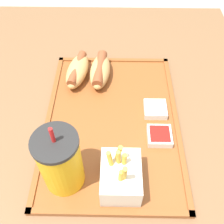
{
  "coord_description": "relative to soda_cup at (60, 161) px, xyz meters",
  "views": [
    {
      "loc": [
        -0.44,
        -0.03,
        1.26
      ],
      "look_at": [
        -0.04,
        -0.02,
        0.78
      ],
      "focal_mm": 42.0,
      "sensor_mm": 36.0,
      "label": 1
    }
  ],
  "objects": [
    {
      "name": "dining_table",
      "position": [
        0.2,
        -0.08,
        -0.45
      ],
      "size": [
        1.02,
        0.85,
        0.74
      ],
      "color": "brown",
      "rests_on": "ground_plane"
    },
    {
      "name": "sauce_cup_ketchup",
      "position": [
        0.1,
        -0.21,
        -0.06
      ],
      "size": [
        0.06,
        0.06,
        0.02
      ],
      "color": "silver",
      "rests_on": "food_tray"
    },
    {
      "name": "sauce_cup_mayo",
      "position": [
        0.18,
        -0.2,
        -0.06
      ],
      "size": [
        0.06,
        0.06,
        0.02
      ],
      "color": "silver",
      "rests_on": "food_tray"
    },
    {
      "name": "hot_dog_near",
      "position": [
        0.31,
        -0.06,
        -0.05
      ],
      "size": [
        0.14,
        0.06,
        0.05
      ],
      "color": "tan",
      "rests_on": "food_tray"
    },
    {
      "name": "ground_plane",
      "position": [
        0.2,
        -0.08,
        -0.82
      ],
      "size": [
        8.0,
        8.0,
        0.0
      ],
      "primitive_type": "plane",
      "color": "#ADA393"
    },
    {
      "name": "soda_cup",
      "position": [
        0.0,
        0.0,
        0.0
      ],
      "size": [
        0.08,
        0.08,
        0.18
      ],
      "color": "gold",
      "rests_on": "food_tray"
    },
    {
      "name": "fries_carton",
      "position": [
        -0.01,
        -0.11,
        -0.04
      ],
      "size": [
        0.1,
        0.08,
        0.11
      ],
      "color": "silver",
      "rests_on": "food_tray"
    },
    {
      "name": "hot_dog_far",
      "position": [
        0.31,
        0.0,
        -0.05
      ],
      "size": [
        0.14,
        0.08,
        0.04
      ],
      "color": "tan",
      "rests_on": "food_tray"
    },
    {
      "name": "food_tray",
      "position": [
        0.16,
        -0.09,
        -0.08
      ],
      "size": [
        0.46,
        0.33,
        0.01
      ],
      "color": "brown",
      "rests_on": "dining_table"
    }
  ]
}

